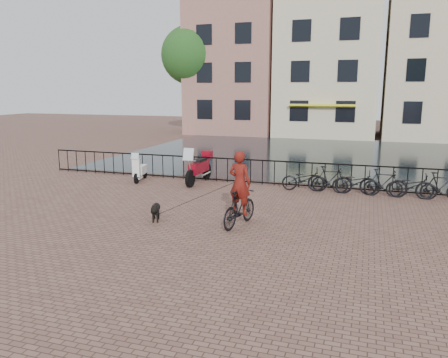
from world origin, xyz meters
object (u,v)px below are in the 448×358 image
(cyclist, at_px, (240,193))
(scooter, at_px, (140,166))
(dog, at_px, (156,211))
(motorcycle, at_px, (199,164))

(cyclist, xyz_separation_m, scooter, (-5.78, 4.72, -0.30))
(cyclist, relative_size, scooter, 1.72)
(scooter, bearing_deg, dog, -68.26)
(cyclist, relative_size, dog, 2.88)
(dog, distance_m, scooter, 6.01)
(cyclist, distance_m, scooter, 7.47)
(cyclist, bearing_deg, dog, 19.83)
(cyclist, bearing_deg, motorcycle, -44.36)
(dog, distance_m, motorcycle, 5.47)
(motorcycle, relative_size, scooter, 1.55)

